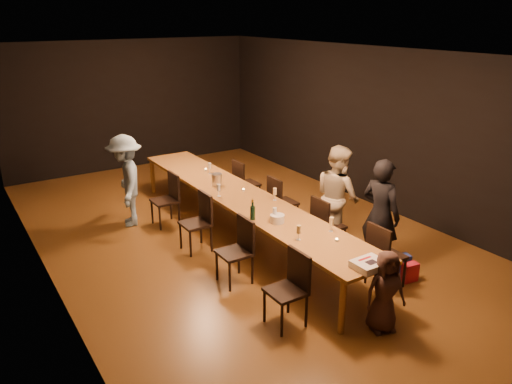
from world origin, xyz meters
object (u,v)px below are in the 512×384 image
chair_right_0 (387,255)px  chair_right_3 (247,183)px  table (241,198)px  chair_right_2 (283,202)px  plate_stack (277,219)px  child (385,291)px  chair_left_0 (286,290)px  champagne_bottle (253,209)px  woman_birthday (380,215)px  birthday_cake (369,264)px  chair_left_3 (165,200)px  chair_left_2 (195,223)px  ice_bucket (217,180)px  woman_tan (337,196)px  man_blue (126,181)px  chair_right_1 (329,225)px  chair_left_1 (234,252)px

chair_right_0 → chair_right_3: size_ratio=1.00×
table → chair_right_2: size_ratio=6.45×
table → plate_stack: plate_stack is taller
child → chair_left_0: bearing=160.4°
chair_right_2 → champagne_bottle: (-1.23, -0.94, 0.44)m
table → woman_birthday: (1.15, -1.95, 0.13)m
champagne_bottle → chair_left_0: bearing=-107.8°
chair_right_3 → birthday_cake: size_ratio=2.45×
chair_left_0 → chair_left_3: bearing=0.0°
chair_left_2 → child: child is taller
champagne_bottle → ice_bucket: bearing=79.6°
table → chair_right_0: (0.85, -2.40, -0.24)m
champagne_bottle → woman_tan: bearing=-3.7°
chair_left_2 → woman_birthday: bearing=-134.3°
chair_left_2 → chair_left_3: 1.20m
birthday_cake → chair_left_3: bearing=101.2°
chair_right_2 → chair_left_0: bearing=-35.3°
table → chair_right_0: bearing=-70.5°
man_blue → child: size_ratio=1.59×
chair_right_1 → chair_left_1: same height
child → chair_left_2: bearing=124.4°
chair_right_0 → chair_right_1: (0.00, 1.20, 0.00)m
chair_right_0 → chair_left_2: (-1.70, 2.40, 0.00)m
chair_left_0 → champagne_bottle: champagne_bottle is taller
chair_left_3 → chair_left_2: bearing=-180.0°
chair_right_3 → chair_right_1: bearing=-0.0°
woman_birthday → chair_left_1: bearing=58.3°
chair_left_1 → chair_left_3: size_ratio=1.00×
chair_right_0 → chair_right_3: (0.00, 3.60, 0.00)m
chair_left_3 → ice_bucket: ice_bucket is taller
chair_right_1 → plate_stack: size_ratio=4.49×
chair_left_0 → chair_right_2: bearing=-35.3°
chair_right_0 → chair_left_3: bearing=-154.7°
man_blue → plate_stack: 3.06m
chair_right_2 → plate_stack: bearing=-39.2°
chair_right_1 → ice_bucket: size_ratio=4.49×
chair_left_3 → chair_right_1: bearing=-144.7°
chair_right_2 → birthday_cake: 3.04m
chair_right_0 → chair_left_2: 2.94m
chair_right_3 → birthday_cake: chair_right_3 is taller
chair_right_3 → woman_birthday: size_ratio=0.56×
chair_right_1 → child: (-0.78, -1.90, 0.04)m
chair_right_3 → champagne_bottle: 2.50m
woman_tan → ice_bucket: (-1.23, 1.71, 0.03)m
chair_left_0 → champagne_bottle: (0.47, 1.46, 0.44)m
table → birthday_cake: 2.90m
chair_right_3 → ice_bucket: 1.14m
table → woman_birthday: size_ratio=3.60×
chair_left_0 → chair_left_2: 2.40m
man_blue → birthday_cake: bearing=32.5°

